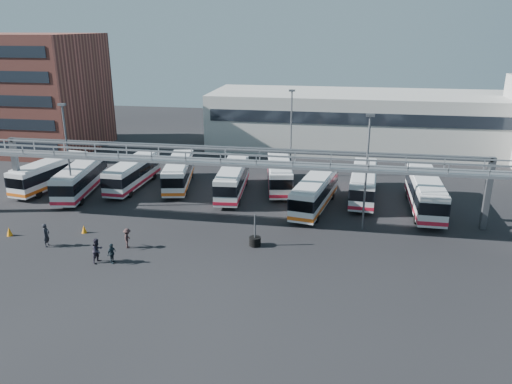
% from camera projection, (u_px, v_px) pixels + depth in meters
% --- Properties ---
extents(ground, '(140.00, 140.00, 0.00)m').
position_uv_depth(ground, '(210.00, 253.00, 39.41)').
color(ground, black).
rests_on(ground, ground).
extents(gantry, '(51.40, 5.15, 7.10)m').
position_uv_depth(gantry, '(226.00, 166.00, 43.14)').
color(gantry, gray).
rests_on(gantry, ground).
extents(apartment_building, '(18.00, 15.00, 16.00)m').
position_uv_depth(apartment_building, '(30.00, 93.00, 70.38)').
color(apartment_building, brown).
rests_on(apartment_building, ground).
extents(warehouse, '(42.00, 14.00, 8.00)m').
position_uv_depth(warehouse, '(358.00, 121.00, 71.68)').
color(warehouse, '#9E9E99').
rests_on(warehouse, ground).
extents(light_pole_left, '(0.70, 0.35, 10.21)m').
position_uv_depth(light_pole_left, '(68.00, 150.00, 47.64)').
color(light_pole_left, '#4C4F54').
rests_on(light_pole_left, ground).
extents(light_pole_mid, '(0.70, 0.35, 10.21)m').
position_uv_depth(light_pole_mid, '(367.00, 167.00, 42.18)').
color(light_pole_mid, '#4C4F54').
rests_on(light_pole_mid, ground).
extents(light_pole_back, '(0.70, 0.35, 10.21)m').
position_uv_depth(light_pole_back, '(291.00, 129.00, 57.48)').
color(light_pole_back, '#4C4F54').
rests_on(light_pole_back, ground).
extents(bus_0, '(4.09, 10.63, 3.15)m').
position_uv_depth(bus_0, '(51.00, 173.00, 54.60)').
color(bus_0, silver).
rests_on(bus_0, ground).
extents(bus_1, '(4.05, 10.85, 3.22)m').
position_uv_depth(bus_1, '(81.00, 178.00, 52.55)').
color(bus_1, silver).
rests_on(bus_1, ground).
extents(bus_2, '(2.59, 10.23, 3.09)m').
position_uv_depth(bus_2, '(133.00, 173.00, 54.78)').
color(bus_2, silver).
rests_on(bus_2, ground).
extents(bus_3, '(4.29, 10.50, 3.11)m').
position_uv_depth(bus_3, '(179.00, 172.00, 55.03)').
color(bus_3, silver).
rests_on(bus_3, ground).
extents(bus_4, '(3.15, 10.45, 3.13)m').
position_uv_depth(bus_4, '(232.00, 179.00, 52.41)').
color(bus_4, silver).
rests_on(bus_4, ground).
extents(bus_5, '(4.11, 10.71, 3.17)m').
position_uv_depth(bus_5, '(279.00, 173.00, 54.53)').
color(bus_5, silver).
rests_on(bus_5, ground).
extents(bus_6, '(4.28, 10.72, 3.18)m').
position_uv_depth(bus_6, '(315.00, 192.00, 48.33)').
color(bus_6, silver).
rests_on(bus_6, ground).
extents(bus_7, '(3.13, 10.61, 3.18)m').
position_uv_depth(bus_7, '(364.00, 183.00, 51.14)').
color(bus_7, silver).
rests_on(bus_7, ground).
extents(bus_8, '(2.66, 11.14, 3.38)m').
position_uv_depth(bus_8, '(425.00, 193.00, 47.74)').
color(bus_8, silver).
rests_on(bus_8, ground).
extents(pedestrian_a, '(0.54, 0.76, 1.96)m').
position_uv_depth(pedestrian_a, '(46.00, 235.00, 40.32)').
color(pedestrian_a, black).
rests_on(pedestrian_a, ground).
extents(pedestrian_b, '(1.00, 1.13, 1.93)m').
position_uv_depth(pedestrian_b, '(97.00, 250.00, 37.60)').
color(pedestrian_b, '#24202D').
rests_on(pedestrian_b, ground).
extents(pedestrian_c, '(0.85, 1.18, 1.66)m').
position_uv_depth(pedestrian_c, '(128.00, 238.00, 40.10)').
color(pedestrian_c, '#332222').
rests_on(pedestrian_c, ground).
extents(pedestrian_d, '(0.57, 0.99, 1.59)m').
position_uv_depth(pedestrian_d, '(112.00, 253.00, 37.52)').
color(pedestrian_d, '#1A2730').
rests_on(pedestrian_d, ground).
extents(cone_left, '(0.56, 0.56, 0.77)m').
position_uv_depth(cone_left, '(9.00, 232.00, 42.53)').
color(cone_left, orange).
rests_on(cone_left, ground).
extents(cone_right, '(0.51, 0.51, 0.71)m').
position_uv_depth(cone_right, '(84.00, 229.00, 43.13)').
color(cone_right, orange).
rests_on(cone_right, ground).
extents(tire_stack, '(0.95, 0.95, 2.71)m').
position_uv_depth(tire_stack, '(255.00, 240.00, 40.59)').
color(tire_stack, black).
rests_on(tire_stack, ground).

